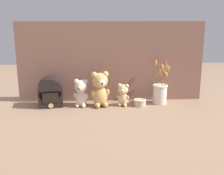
% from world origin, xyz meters
% --- Properties ---
extents(ground_plane, '(4.00, 4.00, 0.00)m').
position_xyz_m(ground_plane, '(0.00, 0.00, 0.00)').
color(ground_plane, '#8E7056').
extents(backdrop_wall, '(1.54, 0.02, 0.66)m').
position_xyz_m(backdrop_wall, '(0.00, 0.17, 0.33)').
color(backdrop_wall, '#845B4C').
rests_on(backdrop_wall, ground).
extents(teddy_bear_large, '(0.16, 0.14, 0.28)m').
position_xyz_m(teddy_bear_large, '(-0.10, 0.01, 0.15)').
color(teddy_bear_large, tan).
rests_on(teddy_bear_large, ground).
extents(teddy_bear_medium, '(0.12, 0.11, 0.22)m').
position_xyz_m(teddy_bear_medium, '(-0.25, 0.01, 0.12)').
color(teddy_bear_medium, beige).
rests_on(teddy_bear_medium, ground).
extents(teddy_bear_small, '(0.10, 0.09, 0.18)m').
position_xyz_m(teddy_bear_small, '(0.09, 0.01, 0.10)').
color(teddy_bear_small, '#DBBC84').
rests_on(teddy_bear_small, ground).
extents(flower_vase, '(0.13, 0.17, 0.36)m').
position_xyz_m(flower_vase, '(0.40, 0.06, 0.10)').
color(flower_vase, silver).
rests_on(flower_vase, ground).
extents(vintage_radio, '(0.21, 0.15, 0.23)m').
position_xyz_m(vintage_radio, '(-0.49, 0.03, 0.11)').
color(vintage_radio, black).
rests_on(vintage_radio, ground).
extents(decorative_tin_tall, '(0.10, 0.10, 0.05)m').
position_xyz_m(decorative_tin_tall, '(0.22, -0.00, 0.03)').
color(decorative_tin_tall, beige).
rests_on(decorative_tin_tall, ground).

